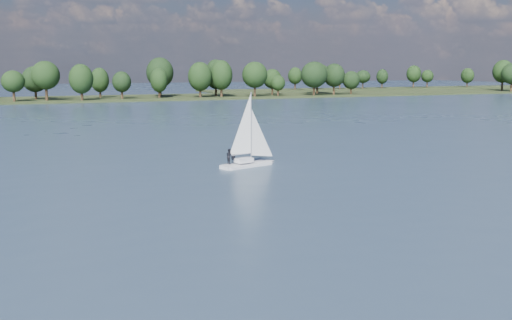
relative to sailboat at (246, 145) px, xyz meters
The scene contains 5 objects.
ground 50.99m from the sailboat, 78.86° to the left, with size 700.00×700.00×0.00m, color #233342.
far_shore 162.28m from the sailboat, 86.52° to the left, with size 660.00×40.00×1.50m, color black.
far_shore_back 270.06m from the sailboat, 51.03° to the left, with size 220.00×30.00×1.40m, color black.
sailboat is the anchor object (origin of this frame).
treeline 158.33m from the sailboat, 87.56° to the left, with size 561.98×73.68×18.16m.
Camera 1 is at (-35.13, -14.35, 12.02)m, focal length 40.00 mm.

